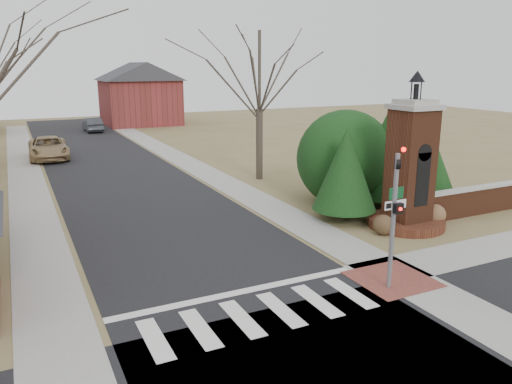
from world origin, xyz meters
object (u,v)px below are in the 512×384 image
traffic_signal_pole (395,207)px  sign_post (395,210)px  brick_gate_monument (410,177)px  pickup_truck (48,148)px  distant_car (93,125)px

traffic_signal_pole → sign_post: bearing=47.6°
sign_post → brick_gate_monument: brick_gate_monument is taller
sign_post → brick_gate_monument: bearing=41.4°
traffic_signal_pole → sign_post: traffic_signal_pole is taller
traffic_signal_pole → pickup_truck: bearing=105.3°
sign_post → pickup_truck: bearing=108.6°
traffic_signal_pole → pickup_truck: size_ratio=0.78×
traffic_signal_pole → distant_car: size_ratio=1.02×
traffic_signal_pole → brick_gate_monument: bearing=43.2°
sign_post → distant_car: bearing=95.1°
sign_post → pickup_truck: 28.26m
sign_post → brick_gate_monument: size_ratio=0.42×
brick_gate_monument → pickup_truck: (-12.40, 23.76, -1.36)m
traffic_signal_pole → sign_post: size_ratio=1.64×
traffic_signal_pole → pickup_truck: 29.27m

